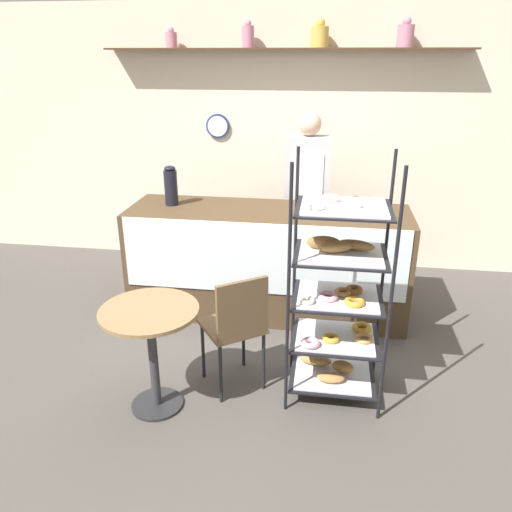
# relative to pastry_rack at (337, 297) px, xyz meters

# --- Properties ---
(ground_plane) EXTENTS (14.00, 14.00, 0.00)m
(ground_plane) POSITION_rel_pastry_rack_xyz_m (-0.60, 0.05, -0.74)
(ground_plane) COLOR #4C4742
(back_wall) EXTENTS (10.00, 0.30, 2.70)m
(back_wall) POSITION_rel_pastry_rack_xyz_m (-0.60, 2.38, 0.63)
(back_wall) COLOR beige
(back_wall) RESTS_ON ground_plane
(display_counter) EXTENTS (2.43, 0.73, 0.96)m
(display_counter) POSITION_rel_pastry_rack_xyz_m (-0.60, 1.13, -0.26)
(display_counter) COLOR #4C3823
(display_counter) RESTS_ON ground_plane
(pastry_rack) EXTENTS (0.63, 0.52, 1.66)m
(pastry_rack) POSITION_rel_pastry_rack_xyz_m (0.00, 0.00, 0.00)
(pastry_rack) COLOR black
(pastry_rack) RESTS_ON ground_plane
(person_worker) EXTENTS (0.42, 0.23, 1.72)m
(person_worker) POSITION_rel_pastry_rack_xyz_m (-0.30, 1.71, 0.21)
(person_worker) COLOR #282833
(person_worker) RESTS_ON ground_plane
(cafe_table) EXTENTS (0.63, 0.63, 0.73)m
(cafe_table) POSITION_rel_pastry_rack_xyz_m (-1.16, -0.34, -0.19)
(cafe_table) COLOR #262628
(cafe_table) RESTS_ON ground_plane
(cafe_chair) EXTENTS (0.53, 0.53, 0.88)m
(cafe_chair) POSITION_rel_pastry_rack_xyz_m (-0.65, -0.08, -0.20)
(cafe_chair) COLOR black
(cafe_chair) RESTS_ON ground_plane
(coffee_carafe) EXTENTS (0.12, 0.12, 0.35)m
(coffee_carafe) POSITION_rel_pastry_rack_xyz_m (-1.47, 1.17, 0.39)
(coffee_carafe) COLOR black
(coffee_carafe) RESTS_ON display_counter
(donut_tray_counter) EXTENTS (0.45, 0.34, 0.05)m
(donut_tray_counter) POSITION_rel_pastry_rack_xyz_m (0.05, 1.17, 0.24)
(donut_tray_counter) COLOR silver
(donut_tray_counter) RESTS_ON display_counter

